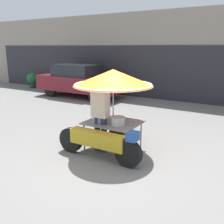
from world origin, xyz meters
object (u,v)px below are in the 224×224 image
at_px(vendor_person, 100,112).
at_px(parked_car, 80,80).
at_px(vendor_motorcycle_cart, 112,89).
at_px(potted_plant, 32,79).

bearing_deg(vendor_person, parked_car, 131.87).
bearing_deg(vendor_motorcycle_cart, vendor_person, -135.10).
height_order(parked_car, potted_plant, parked_car).
bearing_deg(potted_plant, vendor_motorcycle_cart, -32.17).
bearing_deg(parked_car, potted_plant, 170.33).
bearing_deg(parked_car, vendor_motorcycle_cart, -45.87).
xyz_separation_m(vendor_person, potted_plant, (-8.44, 5.61, -0.41)).
distance_m(vendor_motorcycle_cart, parked_car, 6.63).
bearing_deg(parked_car, vendor_person, -48.13).
relative_size(vendor_motorcycle_cart, parked_car, 0.49).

